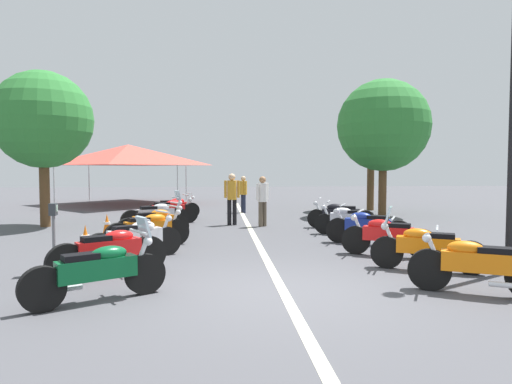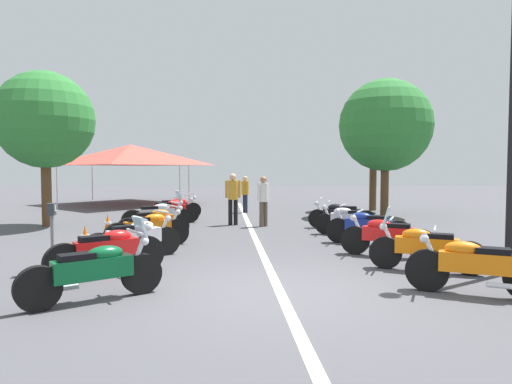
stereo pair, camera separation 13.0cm
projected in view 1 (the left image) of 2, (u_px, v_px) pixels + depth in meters
name	position (u px, v px, depth m)	size (l,w,h in m)	color
ground_plane	(283.00, 292.00, 7.01)	(80.00, 80.00, 0.00)	#4C4C51
lane_centre_stripe	(254.00, 236.00, 12.69)	(24.43, 0.16, 0.01)	beige
motorcycle_left_row_0	(99.00, 270.00, 6.45)	(1.22, 1.84, 1.20)	black
motorcycle_left_row_1	(110.00, 251.00, 7.90)	(1.25, 1.87, 1.02)	black
motorcycle_left_row_2	(136.00, 238.00, 9.47)	(1.35, 1.82, 1.00)	black
motorcycle_left_row_3	(149.00, 229.00, 10.89)	(1.15, 1.93, 1.01)	black
motorcycle_left_row_4	(154.00, 222.00, 12.33)	(1.11, 1.89, 0.98)	black
motorcycle_left_row_5	(157.00, 215.00, 14.02)	(1.08, 2.03, 1.22)	black
motorcycle_left_row_6	(169.00, 211.00, 15.53)	(1.00, 2.02, 1.01)	black
motorcycle_left_row_7	(174.00, 208.00, 16.95)	(1.00, 1.97, 0.98)	black
motorcycle_right_row_0	(477.00, 265.00, 6.82)	(1.08, 1.86, 1.01)	black
motorcycle_right_row_1	(426.00, 247.00, 8.39)	(1.10, 1.93, 1.20)	black
motorcycle_right_row_2	(387.00, 236.00, 9.80)	(1.11, 1.86, 1.00)	black
motorcycle_right_row_3	(367.00, 226.00, 11.35)	(1.12, 1.98, 1.00)	black
motorcycle_right_row_4	(348.00, 220.00, 12.96)	(0.94, 1.89, 0.98)	black
motorcycle_right_row_5	(340.00, 215.00, 14.36)	(0.94, 2.08, 0.98)	black
parking_meter	(54.00, 225.00, 8.18)	(0.19, 0.14, 1.29)	slate
traffic_cone_0	(107.00, 225.00, 12.99)	(0.36, 0.36, 0.61)	orange
traffic_cone_1	(85.00, 239.00, 10.44)	(0.36, 0.36, 0.61)	orange
bystander_0	(263.00, 197.00, 14.83)	(0.36, 0.44, 1.67)	brown
bystander_1	(243.00, 191.00, 19.45)	(0.51, 0.32, 1.59)	#1E2338
bystander_2	(232.00, 195.00, 15.19)	(0.32, 0.53, 1.75)	black
roadside_tree_0	(371.00, 120.00, 20.44)	(2.88, 2.88, 5.59)	brown
roadside_tree_1	(43.00, 120.00, 14.64)	(3.17, 3.17, 5.10)	brown
roadside_tree_2	(383.00, 126.00, 17.96)	(3.68, 3.68, 5.48)	brown
event_tent	(128.00, 155.00, 24.03)	(6.37, 6.37, 3.20)	#E54C3F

